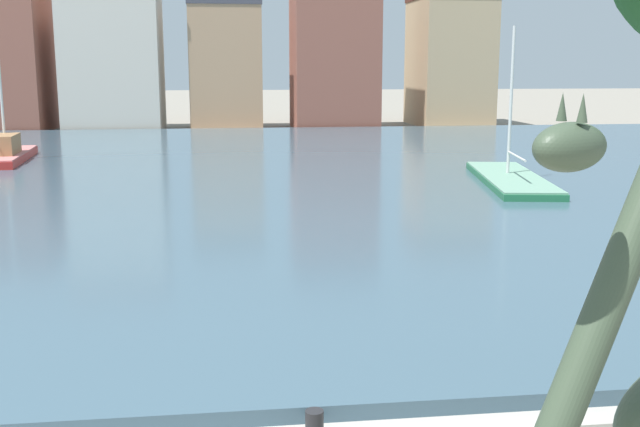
{
  "coord_description": "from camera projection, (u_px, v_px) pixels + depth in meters",
  "views": [
    {
      "loc": [
        -0.16,
        -0.61,
        4.84
      ],
      "look_at": [
        1.55,
        12.8,
        2.2
      ],
      "focal_mm": 42.87,
      "sensor_mm": 36.0,
      "label": 1
    }
  ],
  "objects": [
    {
      "name": "townhouse_narrow_midrow",
      "position": [
        449.0,
        58.0,
        61.36
      ],
      "size": [
        5.69,
        7.68,
        10.68
      ],
      "color": "tan",
      "rests_on": "ground"
    },
    {
      "name": "townhouse_corner_house",
      "position": [
        225.0,
        63.0,
        57.91
      ],
      "size": [
        5.44,
        5.4,
        9.92
      ],
      "color": "tan",
      "rests_on": "ground"
    },
    {
      "name": "townhouse_tall_gabled",
      "position": [
        112.0,
        43.0,
        55.95
      ],
      "size": [
        7.09,
        6.34,
        12.82
      ],
      "color": "beige",
      "rests_on": "ground"
    },
    {
      "name": "sailboat_red",
      "position": [
        6.0,
        156.0,
        36.5
      ],
      "size": [
        2.48,
        7.86,
        6.47
      ],
      "color": "red",
      "rests_on": "ground"
    },
    {
      "name": "harbor_water",
      "position": [
        227.0,
        176.0,
        32.47
      ],
      "size": [
        87.33,
        45.99,
        0.36
      ],
      "primitive_type": "cube",
      "color": "#3D5666",
      "rests_on": "ground"
    },
    {
      "name": "townhouse_wide_warehouse",
      "position": [
        334.0,
        48.0,
        57.98
      ],
      "size": [
        6.4,
        6.22,
        12.16
      ],
      "color": "#8E5142",
      "rests_on": "ground"
    },
    {
      "name": "sailboat_green",
      "position": [
        506.0,
        180.0,
        30.31
      ],
      "size": [
        3.64,
        9.9,
        6.29
      ],
      "color": "#236B42",
      "rests_on": "ground"
    }
  ]
}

